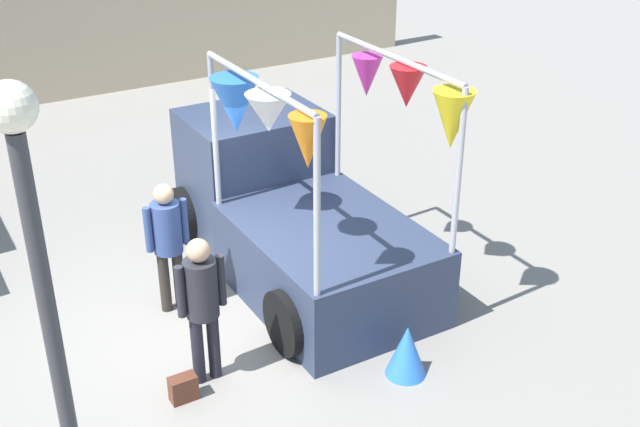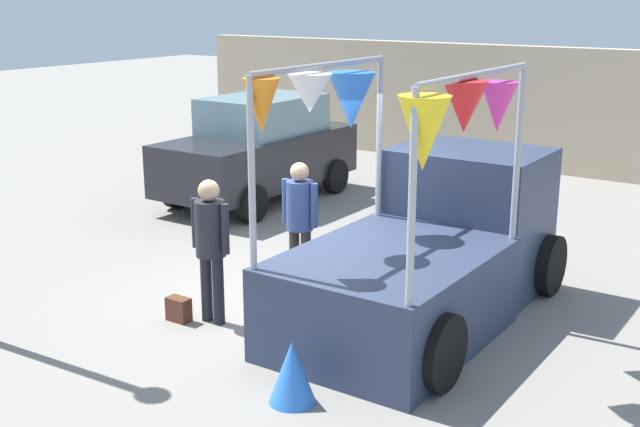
% 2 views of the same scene
% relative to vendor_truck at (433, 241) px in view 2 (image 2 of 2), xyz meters
% --- Properties ---
extents(ground_plane, '(60.00, 60.00, 0.00)m').
position_rel_vendor_truck_xyz_m(ground_plane, '(-1.49, -0.79, -0.86)').
color(ground_plane, gray).
extents(vendor_truck, '(2.39, 4.05, 2.94)m').
position_rel_vendor_truck_xyz_m(vendor_truck, '(0.00, 0.00, 0.00)').
color(vendor_truck, '#2D3851').
rests_on(vendor_truck, ground).
extents(parked_car, '(1.88, 4.00, 1.88)m').
position_rel_vendor_truck_xyz_m(parked_car, '(-5.00, 3.07, 0.08)').
color(parked_car, '#26262B').
rests_on(parked_car, ground).
extents(person_customer, '(0.53, 0.34, 1.67)m').
position_rel_vendor_truck_xyz_m(person_customer, '(-1.91, -1.71, 0.15)').
color(person_customer, black).
rests_on(person_customer, ground).
extents(person_vendor, '(0.53, 0.34, 1.64)m').
position_rel_vendor_truck_xyz_m(person_vendor, '(-1.72, -0.25, 0.12)').
color(person_vendor, '#2D2823').
rests_on(person_vendor, ground).
extents(handbag, '(0.28, 0.16, 0.28)m').
position_rel_vendor_truck_xyz_m(handbag, '(-2.26, -1.91, -0.72)').
color(handbag, '#592D1E').
rests_on(handbag, ground).
extents(brick_boundary_wall, '(18.00, 0.36, 2.60)m').
position_rel_vendor_truck_xyz_m(brick_boundary_wall, '(-1.49, 8.39, 0.44)').
color(brick_boundary_wall, tan).
rests_on(brick_boundary_wall, ground).
extents(folded_kite_bundle_azure, '(0.47, 0.47, 0.60)m').
position_rel_vendor_truck_xyz_m(folded_kite_bundle_azure, '(-0.05, -2.71, -0.56)').
color(folded_kite_bundle_azure, blue).
rests_on(folded_kite_bundle_azure, ground).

